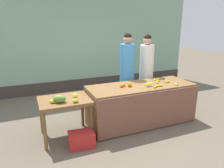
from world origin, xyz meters
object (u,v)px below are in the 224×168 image
object	(u,v)px
produce_sack	(89,104)
vendor_woman_blue_shirt	(127,73)
produce_crate	(82,139)
vendor_woman_white_shirt	(146,72)

from	to	relation	value
produce_sack	vendor_woman_blue_shirt	bearing A→B (deg)	-12.46
vendor_woman_blue_shirt	produce_crate	size ratio (longest dim) A/B	4.30
vendor_woman_white_shirt	produce_crate	xyz separation A→B (m)	(-1.98, -1.13, -0.80)
vendor_woman_white_shirt	produce_sack	bearing A→B (deg)	173.37
vendor_woman_white_shirt	produce_crate	world-z (taller)	vendor_woman_white_shirt
produce_crate	produce_sack	size ratio (longest dim) A/B	0.91
vendor_woman_white_shirt	produce_sack	distance (m)	1.62
produce_crate	produce_sack	world-z (taller)	produce_sack
produce_crate	vendor_woman_white_shirt	bearing A→B (deg)	29.75
vendor_woman_blue_shirt	vendor_woman_white_shirt	xyz separation A→B (m)	(0.55, 0.03, -0.02)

